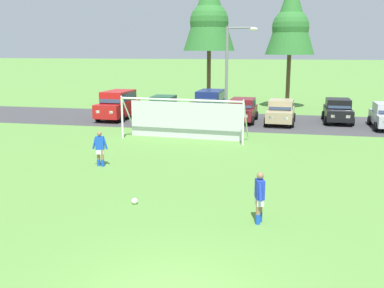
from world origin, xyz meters
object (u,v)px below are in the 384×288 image
soccer_ball (135,201)px  parked_car_slot_center (242,110)px  parked_car_slot_far_left (118,105)px  parked_car_slot_right (338,111)px  soccer_goal (184,118)px  parked_car_slot_left (163,107)px  parked_car_slot_center_right (281,112)px  player_defender_far (260,198)px  parked_car_slot_center_left (210,104)px  player_midfield_center (100,149)px  street_lamp (230,79)px

soccer_ball → parked_car_slot_center: 18.54m
parked_car_slot_far_left → parked_car_slot_right: size_ratio=1.11×
parked_car_slot_right → soccer_goal: bearing=-139.5°
parked_car_slot_left → parked_car_slot_center_right: size_ratio=0.98×
parked_car_slot_right → player_defender_far: bearing=-102.4°
soccer_ball → parked_car_slot_center_left: parked_car_slot_center_left is taller
player_defender_far → parked_car_slot_left: (-8.58, 19.74, 0.05)m
parked_car_slot_center → soccer_goal: bearing=-111.5°
soccer_goal → player_midfield_center: bearing=-109.3°
parked_car_slot_left → soccer_goal: bearing=-65.7°
parked_car_slot_center_left → parked_car_slot_left: bearing=-170.1°
street_lamp → parked_car_slot_center_left: bearing=110.7°
parked_car_slot_far_left → parked_car_slot_left: (3.26, 1.19, -0.24)m
parked_car_slot_left → parked_car_slot_center_left: parked_car_slot_center_left is taller
street_lamp → parked_car_slot_right: bearing=39.3°
parked_car_slot_right → parked_car_slot_left: bearing=-177.1°
soccer_goal → parked_car_slot_center_left: soccer_goal is taller
parked_car_slot_left → player_defender_far: bearing=-66.5°
player_midfield_center → parked_car_slot_center: (5.18, 13.92, 0.05)m
player_midfield_center → parked_car_slot_center_left: 15.27m
parked_car_slot_right → street_lamp: street_lamp is taller
soccer_ball → soccer_goal: 11.43m
parked_car_slot_center_left → parked_car_slot_right: parked_car_slot_center_left is taller
player_midfield_center → parked_car_slot_left: (-1.02, 14.43, 0.05)m
player_midfield_center → street_lamp: 10.65m
player_midfield_center → player_defender_far: bearing=-35.1°
soccer_ball → street_lamp: (1.56, 13.65, 3.35)m
soccer_goal → parked_car_slot_center_right: soccer_goal is taller
soccer_goal → street_lamp: (2.38, 2.30, 2.16)m
parked_car_slot_center_right → parked_car_slot_center_left: bearing=164.6°
player_midfield_center → parked_car_slot_left: parked_car_slot_left is taller
player_defender_far → parked_car_slot_center: 19.37m
parked_car_slot_far_left → parked_car_slot_center_left: (6.82, 1.82, 0.00)m
parked_car_slot_far_left → street_lamp: size_ratio=0.71×
soccer_goal → street_lamp: bearing=44.1°
player_midfield_center → parked_car_slot_center_right: 15.73m
parked_car_slot_center_left → parked_car_slot_right: 9.49m
parked_car_slot_left → parked_car_slot_far_left: bearing=-159.9°
parked_car_slot_far_left → parked_car_slot_left: parked_car_slot_far_left is taller
soccer_ball → parked_car_slot_right: (8.83, 19.59, 0.77)m
soccer_goal → parked_car_slot_center: (2.78, 7.08, -0.42)m
street_lamp → player_midfield_center: bearing=-117.6°
soccer_ball → player_midfield_center: player_midfield_center is taller
player_midfield_center → parked_car_slot_left: 14.47m
parked_car_slot_center → street_lamp: size_ratio=0.64×
parked_car_slot_left → parked_car_slot_center_left: size_ratio=0.91×
parked_car_slot_center_right → parked_car_slot_right: 4.36m
soccer_goal → street_lamp: size_ratio=1.13×
parked_car_slot_left → parked_car_slot_right: 13.07m
parked_car_slot_center_right → player_midfield_center: bearing=-120.4°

